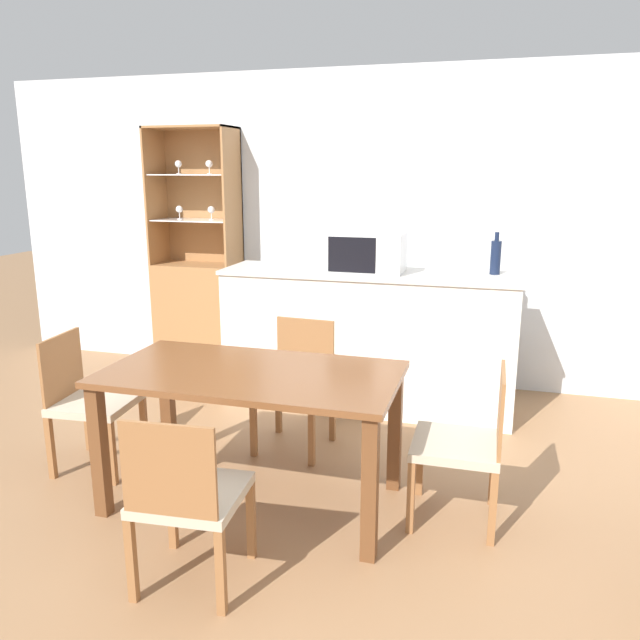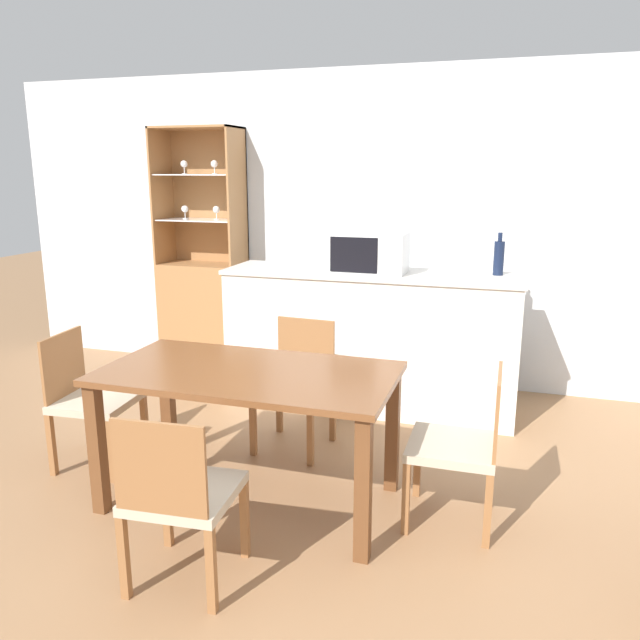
{
  "view_description": "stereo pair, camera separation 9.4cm",
  "coord_description": "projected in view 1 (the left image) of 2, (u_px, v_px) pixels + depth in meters",
  "views": [
    {
      "loc": [
        1.01,
        -2.5,
        1.75
      ],
      "look_at": [
        -0.03,
        1.14,
        0.84
      ],
      "focal_mm": 35.0,
      "sensor_mm": 36.0,
      "label": 1
    },
    {
      "loc": [
        1.1,
        -2.47,
        1.75
      ],
      "look_at": [
        -0.03,
        1.14,
        0.84
      ],
      "focal_mm": 35.0,
      "sensor_mm": 36.0,
      "label": 2
    }
  ],
  "objects": [
    {
      "name": "dining_chair_head_near",
      "position": [
        188.0,
        497.0,
        2.62
      ],
      "size": [
        0.46,
        0.46,
        0.81
      ],
      "rotation": [
        0.0,
        0.0,
        0.07
      ],
      "color": "#C1B299",
      "rests_on": "ground_plane"
    },
    {
      "name": "dining_chair_head_far",
      "position": [
        296.0,
        384.0,
        3.99
      ],
      "size": [
        0.46,
        0.46,
        0.81
      ],
      "rotation": [
        0.0,
        0.0,
        3.07
      ],
      "color": "#C1B299",
      "rests_on": "ground_plane"
    },
    {
      "name": "wall_back",
      "position": [
        373.0,
        229.0,
        5.17
      ],
      "size": [
        6.8,
        0.06,
        2.55
      ],
      "color": "silver",
      "rests_on": "ground_plane"
    },
    {
      "name": "microwave",
      "position": [
        367.0,
        252.0,
        4.48
      ],
      "size": [
        0.53,
        0.35,
        0.29
      ],
      "color": "silver",
      "rests_on": "kitchen_counter"
    },
    {
      "name": "ground_plane",
      "position": [
        262.0,
        542.0,
        3.01
      ],
      "size": [
        18.0,
        18.0,
        0.0
      ],
      "primitive_type": "plane",
      "color": "#936B47"
    },
    {
      "name": "dining_chair_side_right_far",
      "position": [
        465.0,
        444.0,
        3.12
      ],
      "size": [
        0.43,
        0.43,
        0.81
      ],
      "rotation": [
        0.0,
        0.0,
        1.58
      ],
      "color": "#C1B299",
      "rests_on": "ground_plane"
    },
    {
      "name": "display_cabinet",
      "position": [
        199.0,
        300.0,
        5.53
      ],
      "size": [
        0.74,
        0.38,
        2.1
      ],
      "color": "#A37042",
      "rests_on": "ground_plane"
    },
    {
      "name": "dining_table",
      "position": [
        252.0,
        391.0,
        3.25
      ],
      "size": [
        1.53,
        0.81,
        0.74
      ],
      "color": "brown",
      "rests_on": "ground_plane"
    },
    {
      "name": "dining_chair_side_left_far",
      "position": [
        89.0,
        401.0,
        3.7
      ],
      "size": [
        0.46,
        0.46,
        0.81
      ],
      "rotation": [
        0.0,
        0.0,
        -1.49
      ],
      "color": "#C1B299",
      "rests_on": "ground_plane"
    },
    {
      "name": "kitchen_counter",
      "position": [
        368.0,
        340.0,
        4.66
      ],
      "size": [
        2.17,
        0.58,
        1.03
      ],
      "color": "white",
      "rests_on": "ground_plane"
    },
    {
      "name": "wine_bottle",
      "position": [
        496.0,
        257.0,
        4.39
      ],
      "size": [
        0.07,
        0.07,
        0.3
      ],
      "color": "#141E38",
      "rests_on": "kitchen_counter"
    }
  ]
}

